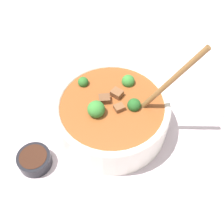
{
  "coord_description": "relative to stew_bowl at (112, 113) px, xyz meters",
  "views": [
    {
      "loc": [
        0.02,
        0.41,
        0.62
      ],
      "look_at": [
        0.0,
        0.0,
        0.06
      ],
      "focal_mm": 45.0,
      "sensor_mm": 36.0,
      "label": 1
    }
  ],
  "objects": [
    {
      "name": "stew_bowl",
      "position": [
        0.0,
        0.0,
        0.0
      ],
      "size": [
        0.32,
        0.28,
        0.28
      ],
      "color": "white",
      "rests_on": "ground_plane"
    },
    {
      "name": "empty_plate",
      "position": [
        -0.31,
        -0.11,
        -0.05
      ],
      "size": [
        0.19,
        0.19,
        0.02
      ],
      "color": "white",
      "rests_on": "ground_plane"
    },
    {
      "name": "ground_plane",
      "position": [
        0.0,
        0.0,
        -0.06
      ],
      "size": [
        4.0,
        4.0,
        0.0
      ],
      "primitive_type": "plane",
      "color": "silver"
    },
    {
      "name": "condiment_bowl",
      "position": [
        0.19,
        0.1,
        -0.04
      ],
      "size": [
        0.08,
        0.08,
        0.04
      ],
      "color": "black",
      "rests_on": "ground_plane"
    }
  ]
}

